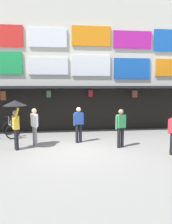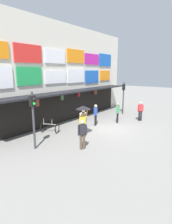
# 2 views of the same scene
# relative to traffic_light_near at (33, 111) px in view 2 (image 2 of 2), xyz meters

# --- Properties ---
(ground_plane) EXTENTS (80.00, 80.00, 0.00)m
(ground_plane) POSITION_rel_traffic_light_near_xyz_m (5.64, -1.26, -2.14)
(ground_plane) COLOR gray
(shopfront) EXTENTS (18.00, 2.60, 8.00)m
(shopfront) POSITION_rel_traffic_light_near_xyz_m (5.64, 3.31, 1.82)
(shopfront) COLOR beige
(shopfront) RESTS_ON ground
(traffic_light_near) EXTENTS (0.29, 0.33, 3.20)m
(traffic_light_near) POSITION_rel_traffic_light_near_xyz_m (0.00, 0.00, 0.00)
(traffic_light_near) COLOR #38383D
(traffic_light_near) RESTS_ON ground
(traffic_light_far) EXTENTS (0.32, 0.35, 3.20)m
(traffic_light_far) POSITION_rel_traffic_light_near_xyz_m (10.95, 0.02, 0.00)
(traffic_light_far) COLOR #38383D
(traffic_light_far) RESTS_ON ground
(bicycle_parked) EXTENTS (1.10, 1.34, 1.05)m
(bicycle_parked) POSITION_rel_traffic_light_near_xyz_m (2.45, 1.46, -1.75)
(bicycle_parked) COLOR black
(bicycle_parked) RESTS_ON ground
(pedestrian_in_black) EXTENTS (0.41, 0.41, 1.68)m
(pedestrian_in_black) POSITION_rel_traffic_light_near_xyz_m (9.39, -2.40, -1.19)
(pedestrian_in_black) COLOR black
(pedestrian_in_black) RESTS_ON ground
(pedestrian_in_red) EXTENTS (0.51, 0.32, 1.68)m
(pedestrian_in_red) POSITION_rel_traffic_light_near_xyz_m (7.63, -1.13, -1.19)
(pedestrian_in_red) COLOR black
(pedestrian_in_red) RESTS_ON ground
(pedestrian_in_blue) EXTENTS (0.50, 0.33, 1.68)m
(pedestrian_in_blue) POSITION_rel_traffic_light_near_xyz_m (5.90, -0.09, -1.19)
(pedestrian_in_blue) COLOR black
(pedestrian_in_blue) RESTS_ON ground
(pedestrian_in_purple) EXTENTS (0.47, 0.37, 1.68)m
(pedestrian_in_purple) POSITION_rel_traffic_light_near_xyz_m (1.53, -2.16, -1.19)
(pedestrian_in_purple) COLOR brown
(pedestrian_in_purple) RESTS_ON ground
(pedestrian_with_umbrella) EXTENTS (0.96, 0.96, 2.08)m
(pedestrian_with_umbrella) POSITION_rel_traffic_light_near_xyz_m (3.20, -0.93, -0.50)
(pedestrian_with_umbrella) COLOR black
(pedestrian_with_umbrella) RESTS_ON ground
(pedestrian_in_white) EXTENTS (0.35, 0.49, 1.68)m
(pedestrian_in_white) POSITION_rel_traffic_light_near_xyz_m (3.91, -0.40, -1.19)
(pedestrian_in_white) COLOR gray
(pedestrian_in_white) RESTS_ON ground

